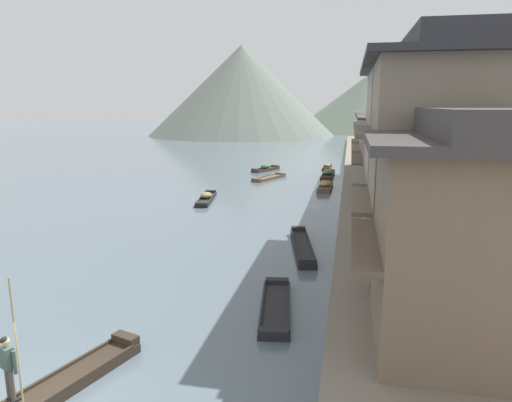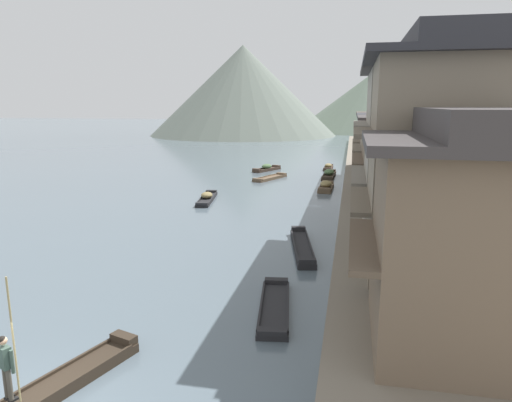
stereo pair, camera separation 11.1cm
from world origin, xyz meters
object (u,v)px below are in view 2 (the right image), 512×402
(boatman_person, at_px, (6,360))
(house_waterfront_tall, at_px, (417,143))
(boat_upstream_distant, at_px, (207,198))
(house_waterfront_end, at_px, (388,137))
(boat_midriver_upstream, at_px, (329,174))
(boat_moored_second, at_px, (267,168))
(boat_foreground_poled, at_px, (47,392))
(boat_moored_far, at_px, (326,186))
(boat_moored_nearest, at_px, (328,167))
(house_waterfront_nearest, at_px, (484,235))
(house_waterfront_far, at_px, (388,144))
(house_waterfront_narrow, at_px, (403,154))
(boat_midriver_drifting, at_px, (270,178))
(boat_crossing_west, at_px, (275,307))
(boat_moored_third, at_px, (302,247))
(house_waterfront_second, at_px, (444,158))

(boatman_person, bearing_deg, house_waterfront_tall, 57.06)
(boat_upstream_distant, height_order, house_waterfront_end, house_waterfront_end)
(boat_midriver_upstream, bearing_deg, boat_moored_second, 156.56)
(boat_foreground_poled, bearing_deg, boat_moored_second, 92.58)
(boatman_person, height_order, house_waterfront_end, house_waterfront_end)
(boatman_person, height_order, boat_moored_far, boatman_person)
(boatman_person, bearing_deg, house_waterfront_end, 74.43)
(house_waterfront_end, bearing_deg, boat_moored_nearest, 141.75)
(house_waterfront_nearest, bearing_deg, house_waterfront_far, 90.91)
(boat_moored_far, relative_size, house_waterfront_nearest, 0.61)
(boat_moored_second, height_order, house_waterfront_narrow, house_waterfront_narrow)
(boat_midriver_drifting, height_order, boat_midriver_upstream, boat_midriver_upstream)
(boatman_person, xyz_separation_m, house_waterfront_end, (10.90, 39.11, 2.42))
(boat_moored_nearest, bearing_deg, boat_moored_second, -157.96)
(boat_midriver_upstream, distance_m, house_waterfront_far, 8.89)
(boat_moored_nearest, distance_m, house_waterfront_narrow, 21.22)
(boat_moored_second, xyz_separation_m, boat_crossing_west, (6.54, -34.20, -0.15))
(boat_midriver_drifting, height_order, house_waterfront_end, house_waterfront_end)
(house_waterfront_tall, xyz_separation_m, house_waterfront_narrow, (0.15, 7.33, -1.30))
(house_waterfront_end, bearing_deg, house_waterfront_narrow, -90.46)
(boat_moored_third, relative_size, boat_moored_far, 1.48)
(boat_moored_second, xyz_separation_m, boat_moored_third, (6.77, -27.17, -0.11))
(boat_moored_far, height_order, boat_midriver_upstream, boat_moored_far)
(boat_upstream_distant, distance_m, boat_crossing_west, 19.44)
(boat_moored_far, xyz_separation_m, house_waterfront_narrow, (5.35, -7.26, 3.63))
(boatman_person, distance_m, boat_midriver_drifting, 35.62)
(house_waterfront_narrow, bearing_deg, house_waterfront_end, 89.54)
(house_waterfront_nearest, bearing_deg, house_waterfront_tall, 90.76)
(boat_moored_third, relative_size, house_waterfront_nearest, 0.91)
(house_waterfront_tall, distance_m, house_waterfront_end, 22.76)
(house_waterfront_second, distance_m, house_waterfront_far, 22.03)
(boatman_person, relative_size, boat_crossing_west, 0.65)
(boat_foreground_poled, relative_size, boat_moored_nearest, 1.53)
(boat_midriver_drifting, relative_size, house_waterfront_end, 0.71)
(boat_moored_second, xyz_separation_m, house_waterfront_second, (12.32, -31.31, 4.97))
(house_waterfront_nearest, bearing_deg, boat_moored_nearest, 98.35)
(boat_midriver_upstream, relative_size, house_waterfront_far, 0.68)
(house_waterfront_far, bearing_deg, boat_crossing_west, -102.15)
(house_waterfront_nearest, xyz_separation_m, house_waterfront_narrow, (-0.01, 19.67, -0.02))
(boat_midriver_drifting, height_order, boat_crossing_west, boat_midriver_drifting)
(boat_foreground_poled, xyz_separation_m, house_waterfront_far, (10.08, 30.96, 3.76))
(boat_moored_third, bearing_deg, house_waterfront_nearest, -60.76)
(boatman_person, bearing_deg, house_waterfront_far, 72.00)
(house_waterfront_nearest, xyz_separation_m, house_waterfront_tall, (-0.16, 12.34, 1.29))
(boat_midriver_upstream, distance_m, house_waterfront_end, 6.75)
(boat_upstream_distant, bearing_deg, house_waterfront_second, -46.81)
(boatman_person, xyz_separation_m, house_waterfront_second, (10.76, 9.85, 3.72))
(boat_foreground_poled, height_order, house_waterfront_tall, house_waterfront_tall)
(boatman_person, height_order, boat_moored_nearest, boatman_person)
(boat_moored_nearest, bearing_deg, house_waterfront_second, -80.30)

